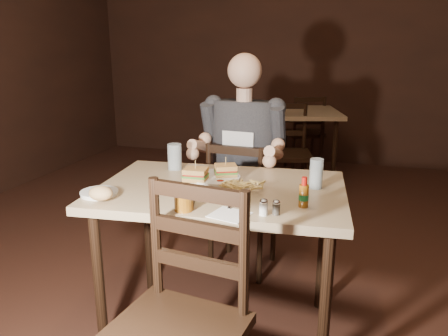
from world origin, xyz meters
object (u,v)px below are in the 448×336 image
(chair_near, at_px, (172,336))
(diner, at_px, (242,133))
(bg_chair_far, at_px, (304,133))
(bg_chair_near, at_px, (288,154))
(glass_right, at_px, (316,174))
(bg_table, at_px, (298,119))
(dinner_plate, at_px, (214,179))
(syrup_dispenser, at_px, (184,198))
(chair_far, at_px, (243,206))
(hot_sauce, at_px, (304,192))
(side_plate, at_px, (99,193))
(main_table, at_px, (221,204))
(glass_left, at_px, (175,157))

(chair_near, bearing_deg, diner, 102.11)
(bg_chair_far, height_order, bg_chair_near, bg_chair_near)
(glass_right, bearing_deg, bg_table, 99.84)
(dinner_plate, bearing_deg, chair_near, -81.59)
(syrup_dispenser, bearing_deg, chair_far, 84.78)
(dinner_plate, xyz_separation_m, hot_sauce, (0.47, -0.24, 0.06))
(side_plate, bearing_deg, chair_far, 65.66)
(main_table, height_order, bg_table, same)
(main_table, xyz_separation_m, bg_table, (-0.00, 2.57, -0.00))
(chair_far, relative_size, side_plate, 5.31)
(main_table, distance_m, dinner_plate, 0.15)
(main_table, xyz_separation_m, hot_sauce, (0.40, -0.14, 0.15))
(bg_table, height_order, side_plate, side_plate)
(bg_chair_far, distance_m, dinner_plate, 3.05)
(chair_far, height_order, hot_sauce, hot_sauce)
(side_plate, bearing_deg, main_table, 28.59)
(chair_far, relative_size, diner, 0.93)
(main_table, bearing_deg, glass_right, 15.83)
(dinner_plate, bearing_deg, glass_right, 2.73)
(main_table, relative_size, bg_chair_near, 1.37)
(main_table, bearing_deg, side_plate, -151.41)
(chair_near, xyz_separation_m, syrup_dispenser, (-0.11, 0.39, 0.35))
(bg_chair_far, xyz_separation_m, syrup_dispenser, (-0.05, -3.45, 0.39))
(syrup_dispenser, bearing_deg, hot_sauce, 15.86)
(bg_chair_near, distance_m, syrup_dispenser, 2.38)
(chair_far, height_order, glass_right, glass_right)
(diner, height_order, dinner_plate, diner)
(bg_table, bearing_deg, bg_chair_far, 90.00)
(side_plate, bearing_deg, bg_chair_near, 78.07)
(main_table, distance_m, hot_sauce, 0.45)
(glass_left, bearing_deg, dinner_plate, -24.98)
(bg_chair_near, bearing_deg, syrup_dispenser, -106.52)
(chair_near, distance_m, diner, 1.40)
(main_table, bearing_deg, diner, 96.11)
(side_plate, bearing_deg, hot_sauce, 7.74)
(chair_near, distance_m, glass_left, 1.07)
(dinner_plate, distance_m, glass_right, 0.49)
(bg_chair_far, distance_m, glass_left, 2.95)
(chair_near, height_order, diner, diner)
(syrup_dispenser, relative_size, side_plate, 0.65)
(diner, xyz_separation_m, syrup_dispenser, (0.01, -0.94, -0.08))
(hot_sauce, distance_m, side_plate, 0.90)
(diner, bearing_deg, main_table, -80.10)
(glass_right, bearing_deg, side_plate, -157.08)
(chair_far, bearing_deg, syrup_dispenser, 94.40)
(glass_right, bearing_deg, syrup_dispenser, -137.02)
(chair_far, xyz_separation_m, bg_chair_far, (0.06, 2.46, 0.01))
(bg_table, xyz_separation_m, bg_chair_far, (0.00, 0.55, -0.25))
(hot_sauce, bearing_deg, side_plate, -172.26)
(bg_chair_far, xyz_separation_m, glass_right, (0.43, -3.00, 0.41))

